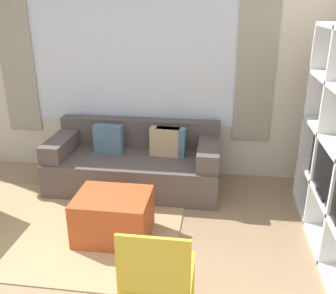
# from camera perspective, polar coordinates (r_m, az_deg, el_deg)

# --- Properties ---
(wall_back) EXTENTS (5.90, 0.11, 2.70)m
(wall_back) POSITION_cam_1_polar(r_m,az_deg,el_deg) (4.67, -5.42, 12.18)
(wall_back) COLOR beige
(wall_back) RESTS_ON ground_plane
(area_rug) EXTENTS (2.83, 1.64, 0.01)m
(area_rug) POSITION_cam_1_polar(r_m,az_deg,el_deg) (4.03, -19.19, -11.20)
(area_rug) COLOR tan
(area_rug) RESTS_ON ground_plane
(couch_main) EXTENTS (1.98, 0.89, 0.74)m
(couch_main) POSITION_cam_1_polar(r_m,az_deg,el_deg) (4.49, -4.91, -2.44)
(couch_main) COLOR #564C47
(couch_main) RESTS_ON ground_plane
(ottoman) EXTENTS (0.68, 0.54, 0.44)m
(ottoman) POSITION_cam_1_polar(r_m,az_deg,el_deg) (3.58, -8.32, -10.47)
(ottoman) COLOR #B74C23
(ottoman) RESTS_ON ground_plane
(folding_chair) EXTENTS (0.44, 0.46, 0.86)m
(folding_chair) POSITION_cam_1_polar(r_m,az_deg,el_deg) (2.45, -1.71, -18.62)
(folding_chair) COLOR gold
(folding_chair) RESTS_ON ground_plane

